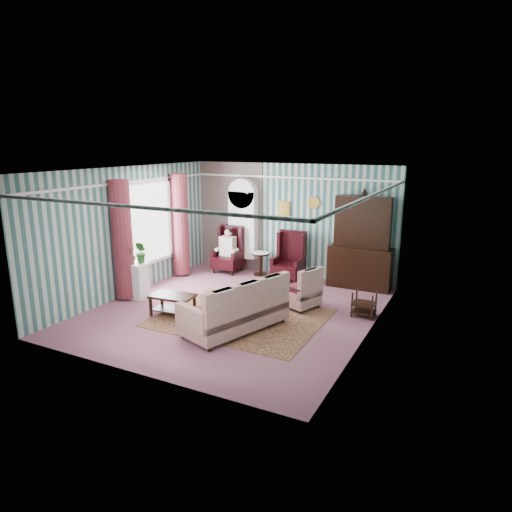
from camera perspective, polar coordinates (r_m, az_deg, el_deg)
The scene contains 17 objects.
floor at distance 9.60m, azimuth -2.63°, elevation -6.82°, with size 6.00×6.00×0.00m, color #7F4A59.
room_shell at distance 9.54m, azimuth -5.48°, elevation 5.48°, with size 5.53×6.02×2.91m.
bookcase at distance 12.32m, azimuth -1.65°, elevation 3.30°, with size 0.80×0.28×2.24m, color white.
dresser_hutch at distance 11.04m, azimuth 13.04°, elevation 1.99°, with size 1.50×0.56×2.36m, color black.
wingback_left at distance 12.22m, azimuth -3.54°, elevation 0.81°, with size 0.76×0.80×1.25m, color black.
wingback_right at distance 11.45m, azimuth 4.04°, elevation -0.10°, with size 0.76×0.80×1.25m, color black.
seated_woman at distance 12.22m, azimuth -3.53°, elevation 0.65°, with size 0.44×0.40×1.18m, color white, non-canonical shape.
round_side_table at distance 12.01m, azimuth 0.56°, elevation -1.00°, with size 0.50×0.50×0.60m, color black.
nest_table at distance 9.45m, azimuth 13.36°, elevation -5.80°, with size 0.45×0.38×0.54m, color black.
plant_stand at distance 10.59m, azimuth -14.86°, elevation -3.00°, with size 0.55×0.35×0.80m, color white.
rug at distance 9.22m, azimuth -1.91°, elevation -7.68°, with size 3.20×2.60×0.01m, color #4E1A1D.
sofa at distance 8.46m, azimuth -2.69°, elevation -5.81°, with size 2.06×1.02×1.09m, color #BAB290.
floral_armchair at distance 9.66m, azimuth 5.54°, elevation -3.94°, with size 0.75×0.71×0.89m, color #BDB792.
coffee_table at distance 9.43m, azimuth -10.36°, elevation -6.04°, with size 0.88×0.52×0.43m, color black.
potted_plant_a at distance 10.40m, azimuth -15.76°, elevation 0.15°, with size 0.38×0.33×0.43m, color #23581B.
potted_plant_b at distance 10.42m, azimuth -14.17°, elevation 0.45°, with size 0.27×0.22×0.49m, color #184E1C.
potted_plant_c at distance 10.54m, azimuth -15.38°, elevation 0.17°, with size 0.20×0.20×0.36m, color #214816.
Camera 1 is at (4.45, -7.79, 3.42)m, focal length 32.00 mm.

